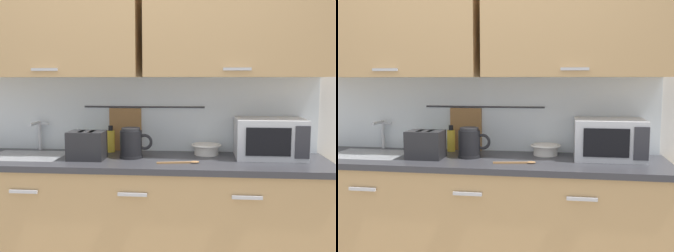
{
  "view_description": "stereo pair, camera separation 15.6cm",
  "coord_description": "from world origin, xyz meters",
  "views": [
    {
      "loc": [
        0.42,
        -2.25,
        1.43
      ],
      "look_at": [
        0.19,
        0.33,
        1.12
      ],
      "focal_mm": 41.24,
      "sensor_mm": 36.0,
      "label": 1
    },
    {
      "loc": [
        0.58,
        -2.23,
        1.43
      ],
      "look_at": [
        0.19,
        0.33,
        1.12
      ],
      "focal_mm": 41.24,
      "sensor_mm": 36.0,
      "label": 2
    }
  ],
  "objects": [
    {
      "name": "sink_faucet",
      "position": [
        -0.81,
        0.53,
        1.04
      ],
      "size": [
        0.09,
        0.17,
        0.22
      ],
      "color": "#B2B5BA",
      "rests_on": "counter_unit"
    },
    {
      "name": "wooden_spoon",
      "position": [
        0.3,
        0.17,
        0.91
      ],
      "size": [
        0.28,
        0.07,
        0.01
      ],
      "color": "#9E7042",
      "rests_on": "counter_unit"
    },
    {
      "name": "mug_near_sink",
      "position": [
        -0.43,
        0.5,
        0.95
      ],
      "size": [
        0.12,
        0.08,
        0.09
      ],
      "color": "green",
      "rests_on": "counter_unit"
    },
    {
      "name": "microwave",
      "position": [
        0.88,
        0.41,
        1.04
      ],
      "size": [
        0.46,
        0.35,
        0.27
      ],
      "color": "silver",
      "rests_on": "counter_unit"
    },
    {
      "name": "electric_kettle",
      "position": [
        -0.06,
        0.31,
        1.0
      ],
      "size": [
        0.23,
        0.16,
        0.21
      ],
      "color": "black",
      "rests_on": "counter_unit"
    },
    {
      "name": "dish_soap_bottle",
      "position": [
        -0.25,
        0.51,
        0.99
      ],
      "size": [
        0.06,
        0.06,
        0.2
      ],
      "color": "yellow",
      "rests_on": "counter_unit"
    },
    {
      "name": "counter_unit",
      "position": [
        -0.01,
        0.3,
        0.46
      ],
      "size": [
        2.53,
        0.64,
        0.9
      ],
      "color": "tan",
      "rests_on": "ground"
    },
    {
      "name": "toaster",
      "position": [
        -0.35,
        0.23,
        1.0
      ],
      "size": [
        0.26,
        0.17,
        0.19
      ],
      "color": "#232326",
      "rests_on": "counter_unit"
    },
    {
      "name": "mixing_bowl",
      "position": [
        0.45,
        0.47,
        0.94
      ],
      "size": [
        0.21,
        0.21,
        0.08
      ],
      "color": "silver",
      "rests_on": "counter_unit"
    },
    {
      "name": "back_wall_assembly",
      "position": [
        -0.0,
        0.53,
        1.52
      ],
      "size": [
        3.7,
        0.41,
        2.5
      ],
      "color": "silver",
      "rests_on": "ground"
    }
  ]
}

